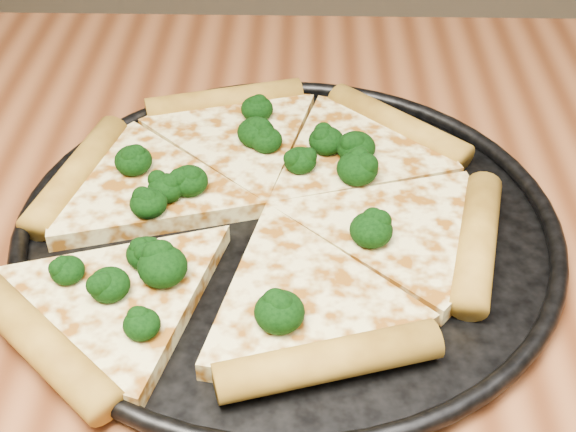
{
  "coord_description": "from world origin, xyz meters",
  "views": [
    {
      "loc": [
        0.06,
        -0.33,
        1.12
      ],
      "look_at": [
        0.05,
        0.1,
        0.77
      ],
      "focal_mm": 50.06,
      "sensor_mm": 36.0,
      "label": 1
    }
  ],
  "objects": [
    {
      "name": "pizza_pan",
      "position": [
        0.05,
        0.1,
        0.76
      ],
      "size": [
        0.38,
        0.38,
        0.02
      ],
      "color": "black",
      "rests_on": "dining_table"
    },
    {
      "name": "dining_table",
      "position": [
        0.0,
        0.0,
        0.66
      ],
      "size": [
        1.2,
        0.9,
        0.75
      ],
      "color": "brown",
      "rests_on": "ground"
    },
    {
      "name": "pizza",
      "position": [
        0.03,
        0.11,
        0.77
      ],
      "size": [
        0.35,
        0.36,
        0.03
      ],
      "rotation": [
        0.0,
        0.0,
        0.29
      ],
      "color": "#F1E293",
      "rests_on": "pizza_pan"
    },
    {
      "name": "broccoli_florets",
      "position": [
        0.02,
        0.11,
        0.78
      ],
      "size": [
        0.22,
        0.26,
        0.02
      ],
      "color": "black",
      "rests_on": "pizza"
    }
  ]
}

